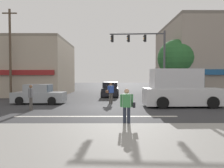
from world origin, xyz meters
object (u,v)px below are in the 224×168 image
sedan_approaching_near (110,90)px  utility_pole_near_left (10,53)px  pedestrian_far_side (111,92)px  street_tree (177,58)px  pedestrian_mid_crossing (31,96)px  traffic_light_mast (149,53)px  sedan_crossing_rightbound (39,95)px  pedestrian_foreground_with_bag (127,105)px  box_truck_crossing_leftbound (180,90)px

sedan_approaching_near → utility_pole_near_left: bearing=-164.2°
utility_pole_near_left → pedestrian_far_side: (9.79, -3.60, -3.57)m
street_tree → pedestrian_far_side: 7.68m
sedan_approaching_near → pedestrian_mid_crossing: (-5.09, -10.16, 0.24)m
utility_pole_near_left → traffic_light_mast: utility_pole_near_left is taller
traffic_light_mast → sedan_crossing_rightbound: bearing=-170.4°
pedestrian_foreground_with_bag → sedan_approaching_near: bearing=93.0°
sedan_crossing_rightbound → pedestrian_mid_crossing: bearing=-79.8°
box_truck_crossing_leftbound → pedestrian_mid_crossing: bearing=-170.2°
pedestrian_far_side → utility_pole_near_left: bearing=159.8°
box_truck_crossing_leftbound → pedestrian_far_side: bearing=158.1°
street_tree → utility_pole_near_left: (-16.13, 0.45, 0.59)m
street_tree → box_truck_crossing_leftbound: (-1.29, -5.18, -2.68)m
pedestrian_foreground_with_bag → traffic_light_mast: bearing=74.6°
box_truck_crossing_leftbound → pedestrian_far_side: size_ratio=3.38×
sedan_approaching_near → pedestrian_mid_crossing: bearing=-116.6°
pedestrian_mid_crossing → utility_pole_near_left: bearing=122.2°
traffic_light_mast → box_truck_crossing_leftbound: traffic_light_mast is taller
sedan_crossing_rightbound → pedestrian_foreground_with_bag: pedestrian_foreground_with_bag is taller
utility_pole_near_left → pedestrian_foreground_with_bag: utility_pole_near_left is taller
pedestrian_foreground_with_bag → pedestrian_far_side: same height
street_tree → pedestrian_foreground_with_bag: (-5.61, -11.44, -2.98)m
street_tree → sedan_crossing_rightbound: bearing=-164.8°
pedestrian_far_side → pedestrian_foreground_with_bag: bearing=-84.9°
traffic_light_mast → pedestrian_mid_crossing: (-8.54, -5.20, -3.35)m
street_tree → pedestrian_far_side: (-6.34, -3.15, -2.98)m
street_tree → pedestrian_foreground_with_bag: bearing=-116.1°
utility_pole_near_left → pedestrian_mid_crossing: (4.67, -7.40, -3.57)m
traffic_light_mast → street_tree: bearing=30.8°
utility_pole_near_left → pedestrian_foreground_with_bag: size_ratio=5.23×
box_truck_crossing_leftbound → sedan_crossing_rightbound: (-10.83, 1.89, -0.54)m
utility_pole_near_left → traffic_light_mast: size_ratio=1.41×
utility_pole_near_left → box_truck_crossing_leftbound: (14.85, -5.63, -3.27)m
sedan_crossing_rightbound → pedestrian_far_side: bearing=1.4°
street_tree → traffic_light_mast: traffic_light_mast is taller
traffic_light_mast → pedestrian_mid_crossing: size_ratio=3.71×
pedestrian_far_side → traffic_light_mast: bearing=22.3°
utility_pole_near_left → box_truck_crossing_leftbound: 16.21m
pedestrian_foreground_with_bag → pedestrian_mid_crossing: 7.39m
street_tree → pedestrian_mid_crossing: size_ratio=3.45×
sedan_crossing_rightbound → sedan_approaching_near: 8.67m
traffic_light_mast → pedestrian_foreground_with_bag: bearing=-105.4°
street_tree → box_truck_crossing_leftbound: bearing=-104.0°
sedan_approaching_near → pedestrian_foreground_with_bag: (0.77, -14.65, 0.24)m
sedan_crossing_rightbound → utility_pole_near_left: bearing=137.0°
street_tree → traffic_light_mast: size_ratio=0.93×
sedan_crossing_rightbound → sedan_approaching_near: size_ratio=1.00×
traffic_light_mast → box_truck_crossing_leftbound: size_ratio=1.10×
pedestrian_foreground_with_bag → sedan_crossing_rightbound: bearing=128.7°
pedestrian_mid_crossing → traffic_light_mast: bearing=31.4°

